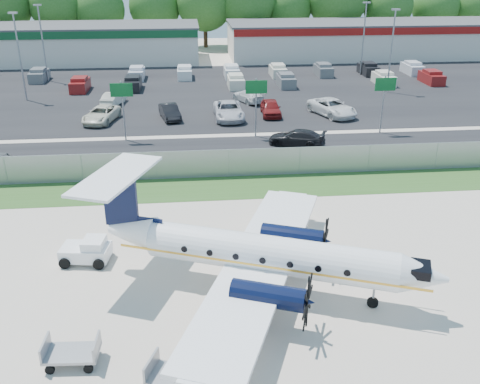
{
  "coord_description": "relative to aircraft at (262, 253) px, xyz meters",
  "views": [
    {
      "loc": [
        -2.6,
        -20.69,
        14.05
      ],
      "look_at": [
        0.0,
        6.0,
        2.3
      ],
      "focal_mm": 40.0,
      "sensor_mm": 36.0,
      "label": 1
    }
  ],
  "objects": [
    {
      "name": "ground",
      "position": [
        -0.4,
        0.07,
        -1.92
      ],
      "size": [
        170.0,
        170.0,
        0.0
      ],
      "primitive_type": "plane",
      "color": "beige",
      "rests_on": "ground"
    },
    {
      "name": "grass_verge",
      "position": [
        -0.4,
        12.07,
        -1.92
      ],
      "size": [
        170.0,
        4.0,
        0.02
      ],
      "primitive_type": "cube",
      "color": "#2D561E",
      "rests_on": "ground"
    },
    {
      "name": "access_road",
      "position": [
        -0.4,
        19.07,
        -1.91
      ],
      "size": [
        170.0,
        8.0,
        0.02
      ],
      "primitive_type": "cube",
      "color": "black",
      "rests_on": "ground"
    },
    {
      "name": "parking_lot",
      "position": [
        -0.4,
        40.07,
        -1.91
      ],
      "size": [
        170.0,
        32.0,
        0.02
      ],
      "primitive_type": "cube",
      "color": "black",
      "rests_on": "ground"
    },
    {
      "name": "perimeter_fence",
      "position": [
        -0.4,
        14.07,
        -0.92
      ],
      "size": [
        120.0,
        0.06,
        1.99
      ],
      "color": "gray",
      "rests_on": "ground"
    },
    {
      "name": "building_west",
      "position": [
        -24.4,
        62.05,
        0.71
      ],
      "size": [
        46.4,
        12.4,
        5.24
      ],
      "color": "silver",
      "rests_on": "ground"
    },
    {
      "name": "building_east",
      "position": [
        25.6,
        62.05,
        0.71
      ],
      "size": [
        44.4,
        12.4,
        5.24
      ],
      "color": "silver",
      "rests_on": "ground"
    },
    {
      "name": "sign_left",
      "position": [
        -8.4,
        22.97,
        1.69
      ],
      "size": [
        1.8,
        0.26,
        5.0
      ],
      "color": "gray",
      "rests_on": "ground"
    },
    {
      "name": "sign_mid",
      "position": [
        2.6,
        22.97,
        1.69
      ],
      "size": [
        1.8,
        0.26,
        5.0
      ],
      "color": "gray",
      "rests_on": "ground"
    },
    {
      "name": "sign_right",
      "position": [
        13.6,
        22.97,
        1.69
      ],
      "size": [
        1.8,
        0.26,
        5.0
      ],
      "color": "gray",
      "rests_on": "ground"
    },
    {
      "name": "light_pole_nw",
      "position": [
        -20.4,
        38.07,
        3.31
      ],
      "size": [
        0.9,
        0.35,
        9.09
      ],
      "color": "gray",
      "rests_on": "ground"
    },
    {
      "name": "light_pole_ne",
      "position": [
        19.6,
        38.07,
        3.31
      ],
      "size": [
        0.9,
        0.35,
        9.09
      ],
      "color": "gray",
      "rests_on": "ground"
    },
    {
      "name": "light_pole_sw",
      "position": [
        -20.4,
        48.07,
        3.31
      ],
      "size": [
        0.9,
        0.35,
        9.09
      ],
      "color": "gray",
      "rests_on": "ground"
    },
    {
      "name": "light_pole_se",
      "position": [
        19.6,
        48.07,
        3.31
      ],
      "size": [
        0.9,
        0.35,
        9.09
      ],
      "color": "gray",
      "rests_on": "ground"
    },
    {
      "name": "tree_line",
      "position": [
        -0.4,
        74.07,
        -1.92
      ],
      "size": [
        112.0,
        6.0,
        14.0
      ],
      "primitive_type": null,
      "color": "#285D1B",
      "rests_on": "ground"
    },
    {
      "name": "aircraft",
      "position": [
        0.0,
        0.0,
        0.0
      ],
      "size": [
        16.15,
        15.7,
        4.98
      ],
      "color": "white",
      "rests_on": "ground"
    },
    {
      "name": "pushback_tug",
      "position": [
        -8.35,
        3.36,
        -1.31
      ],
      "size": [
        2.54,
        1.99,
        1.27
      ],
      "color": "white",
      "rests_on": "ground"
    },
    {
      "name": "baggage_cart_near",
      "position": [
        -7.74,
        -4.16,
        -1.43
      ],
      "size": [
        2.08,
        1.33,
        1.06
      ],
      "color": "gray",
      "rests_on": "ground"
    },
    {
      "name": "baggage_cart_far",
      "position": [
        -3.77,
        -5.83,
        -1.42
      ],
      "size": [
        2.4,
        1.93,
        1.1
      ],
      "color": "gray",
      "rests_on": "ground"
    },
    {
      "name": "cone_nose",
      "position": [
        5.72,
        0.92,
        -1.66
      ],
      "size": [
        0.39,
        0.39,
        0.55
      ],
      "color": "orange",
      "rests_on": "ground"
    },
    {
      "name": "cone_starboard_wing",
      "position": [
        -1.88,
        14.86,
        -1.69
      ],
      "size": [
        0.35,
        0.35,
        0.5
      ],
      "color": "orange",
      "rests_on": "ground"
    },
    {
      "name": "road_car_mid",
      "position": [
        5.64,
        20.27,
        -1.92
      ],
      "size": [
        4.96,
        3.62,
        1.33
      ],
      "primitive_type": "imported",
      "rotation": [
        0.0,
        0.0,
        -2.0
      ],
      "color": "black",
      "rests_on": "ground"
    },
    {
      "name": "parked_car_a",
      "position": [
        -11.18,
        28.9,
        -1.92
      ],
      "size": [
        3.48,
        5.51,
        1.42
      ],
      "primitive_type": "imported",
      "rotation": [
        0.0,
        0.0,
        -0.24
      ],
      "color": "beige",
      "rests_on": "ground"
    },
    {
      "name": "parked_car_b",
      "position": [
        -4.85,
        29.24,
        -1.92
      ],
      "size": [
        2.35,
        4.48,
        1.4
      ],
      "primitive_type": "imported",
      "rotation": [
        0.0,
        0.0,
        0.21
      ],
      "color": "black",
      "rests_on": "ground"
    },
    {
      "name": "parked_car_c",
      "position": [
        0.73,
        28.81,
        -1.92
      ],
      "size": [
        2.71,
        5.75,
        1.59
      ],
      "primitive_type": "imported",
      "rotation": [
        0.0,
        0.0,
        0.01
      ],
      "color": "silver",
      "rests_on": "ground"
    },
    {
      "name": "parked_car_d",
      "position": [
        4.89,
        29.59,
        -1.92
      ],
      "size": [
        1.97,
        4.51,
        1.51
      ],
      "primitive_type": "imported",
      "rotation": [
        0.0,
        0.0,
        -0.04
      ],
      "color": "maroon",
      "rests_on": "ground"
    },
    {
      "name": "parked_car_e",
      "position": [
        10.82,
        29.01,
        -1.92
      ],
      "size": [
        4.51,
        6.26,
        1.58
      ],
      "primitive_type": "imported",
      "rotation": [
        0.0,
        0.0,
        0.37
      ],
      "color": "silver",
      "rests_on": "ground"
    },
    {
      "name": "parked_car_f",
      "position": [
        -10.8,
        35.19,
        -1.92
      ],
      "size": [
        2.38,
        4.37,
        1.37
      ],
      "primitive_type": "imported",
      "rotation": [
        0.0,
        0.0,
        2.9
      ],
      "color": "beige",
      "rests_on": "ground"
    },
    {
      "name": "parked_car_g",
      "position": [
        3.31,
        35.07,
        -1.92
      ],
      "size": [
        3.52,
        4.89,
        1.31
      ],
      "primitive_type": "imported",
      "rotation": [
        0.0,
        0.0,
        3.56
      ],
      "color": "silver",
      "rests_on": "ground"
    },
    {
      "name": "far_parking_rows",
      "position": [
        -0.4,
        45.07,
        -1.92
      ],
      "size": [
        56.0,
        10.0,
        1.6
      ],
      "primitive_type": null,
      "color": "gray",
      "rests_on": "ground"
    }
  ]
}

